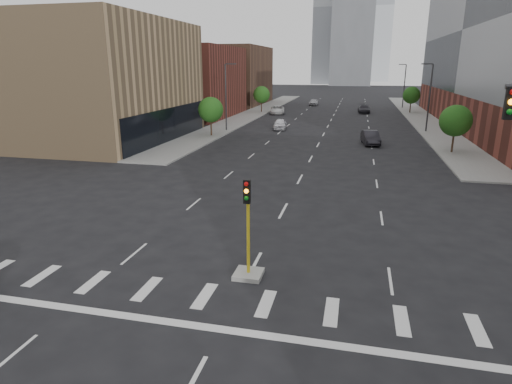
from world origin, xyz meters
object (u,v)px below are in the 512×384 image
(median_traffic_signal, at_px, (248,256))
(car_deep_right, at_px, (364,109))
(car_mid_right, at_px, (370,138))
(car_far_left, at_px, (277,110))
(car_distant, at_px, (314,102))
(car_near_left, at_px, (280,124))

(median_traffic_signal, relative_size, car_deep_right, 0.83)
(car_mid_right, height_order, car_far_left, car_mid_right)
(car_mid_right, relative_size, car_distant, 1.12)
(median_traffic_signal, distance_m, car_deep_right, 69.67)
(median_traffic_signal, relative_size, car_distant, 1.03)
(car_far_left, xyz_separation_m, car_deep_right, (15.91, 5.29, 0.00))
(car_near_left, bearing_deg, car_far_left, 95.49)
(car_deep_right, height_order, car_distant, car_deep_right)
(car_deep_right, distance_m, car_distant, 17.79)
(median_traffic_signal, height_order, car_distant, median_traffic_signal)
(car_mid_right, bearing_deg, car_near_left, 133.74)
(car_deep_right, bearing_deg, median_traffic_signal, -96.96)
(median_traffic_signal, distance_m, car_distant, 83.59)
(median_traffic_signal, relative_size, car_mid_right, 0.92)
(car_far_left, bearing_deg, car_mid_right, -70.56)
(median_traffic_signal, xyz_separation_m, car_near_left, (-6.47, 44.24, -0.23))
(car_near_left, relative_size, car_deep_right, 0.83)
(car_near_left, xyz_separation_m, car_far_left, (-4.03, 19.92, 0.02))
(car_mid_right, bearing_deg, car_distant, 94.89)
(car_deep_right, relative_size, car_distant, 1.25)
(car_deep_right, bearing_deg, car_mid_right, -91.77)
(median_traffic_signal, distance_m, car_mid_right, 35.14)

